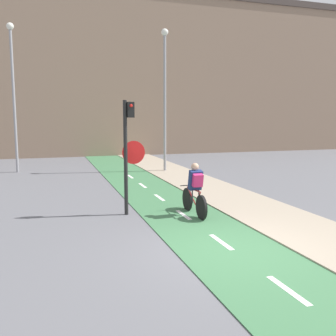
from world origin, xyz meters
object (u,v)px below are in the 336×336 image
object	(u,v)px
street_lamp_sidewalk	(165,86)
street_lamp_far	(13,84)
traffic_light_pole	(128,145)
cyclist_near	(195,191)

from	to	relation	value
street_lamp_sidewalk	street_lamp_far	bearing A→B (deg)	165.02
traffic_light_pole	cyclist_near	world-z (taller)	traffic_light_pole
traffic_light_pole	street_lamp_far	bearing A→B (deg)	110.36
street_lamp_far	street_lamp_sidewalk	bearing A→B (deg)	-14.98
traffic_light_pole	cyclist_near	size ratio (longest dim) A/B	1.82
traffic_light_pole	street_lamp_sidewalk	bearing A→B (deg)	66.32
street_lamp_far	street_lamp_sidewalk	xyz separation A→B (m)	(7.44, -1.99, -0.11)
street_lamp_far	cyclist_near	xyz separation A→B (m)	(5.59, -10.95, -3.81)
cyclist_near	street_lamp_far	bearing A→B (deg)	117.06
street_lamp_sidewalk	cyclist_near	size ratio (longest dim) A/B	4.03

